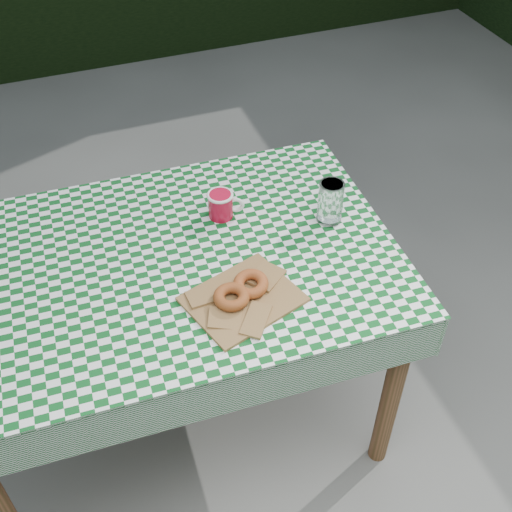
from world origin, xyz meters
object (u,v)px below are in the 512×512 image
(paper_bag, at_px, (243,298))
(coffee_mug, at_px, (221,205))
(drinking_glass, at_px, (330,202))
(table, at_px, (180,346))

(paper_bag, xyz_separation_m, coffee_mug, (0.05, 0.35, 0.03))
(coffee_mug, bearing_deg, drinking_glass, -3.95)
(table, bearing_deg, coffee_mug, 36.89)
(table, xyz_separation_m, drinking_glass, (0.50, 0.01, 0.45))
(coffee_mug, height_order, drinking_glass, drinking_glass)
(coffee_mug, bearing_deg, table, -125.71)
(table, height_order, coffee_mug, coffee_mug)
(paper_bag, relative_size, drinking_glass, 2.07)
(paper_bag, distance_m, drinking_glass, 0.42)
(paper_bag, bearing_deg, coffee_mug, 81.26)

